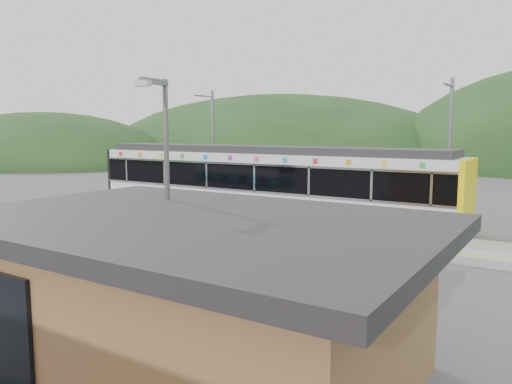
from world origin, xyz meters
The scene contains 9 objects.
ground centered at (0.00, 0.00, 0.00)m, with size 120.00×120.00×0.00m, color #4C4C4F.
hills centered at (6.19, 5.29, 0.00)m, with size 146.00×149.00×26.00m.
platform centered at (0.00, 3.30, 0.15)m, with size 26.00×3.20×0.30m, color #9E9E99.
yellow_line centered at (0.00, 2.00, 0.30)m, with size 26.00×0.10×0.01m, color yellow.
train centered at (-1.76, 6.00, 2.06)m, with size 20.44×3.01×3.74m.
catenary_mast_west centered at (-7.00, 8.56, 3.65)m, with size 0.18×1.80×7.00m.
catenary_mast_east centered at (7.00, 8.56, 3.65)m, with size 0.18×1.80×7.00m.
station_shelter centered at (6.00, -9.01, 1.55)m, with size 9.20×6.20×3.00m.
lamp_post centered at (4.11, -7.70, 3.44)m, with size 0.38×1.04×5.75m.
Camera 1 is at (12.03, -16.13, 4.62)m, focal length 35.00 mm.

